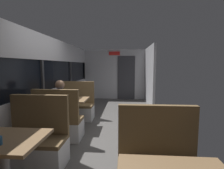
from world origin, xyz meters
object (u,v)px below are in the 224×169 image
dining_table_near_window (4,147)px  bench_mid_window_facing_end (59,124)px  bench_mid_window_facing_entry (77,108)px  dining_table_mid_window (69,103)px  bench_near_window_facing_entry (36,145)px  seated_passenger (60,114)px

dining_table_near_window → bench_mid_window_facing_end: bench_mid_window_facing_end is taller
bench_mid_window_facing_entry → dining_table_mid_window: bearing=-90.0°
dining_table_mid_window → bench_mid_window_facing_end: size_ratio=0.82×
dining_table_mid_window → bench_mid_window_facing_end: bench_mid_window_facing_end is taller
bench_near_window_facing_entry → bench_mid_window_facing_entry: 2.37m
dining_table_near_window → bench_mid_window_facing_entry: 3.08m
bench_mid_window_facing_entry → seated_passenger: size_ratio=0.87×
bench_near_window_facing_entry → dining_table_mid_window: size_ratio=1.22×
bench_near_window_facing_entry → dining_table_near_window: bearing=-90.0°
bench_near_window_facing_entry → bench_mid_window_facing_end: bearing=90.0°
dining_table_near_window → bench_near_window_facing_entry: 0.77m
bench_near_window_facing_entry → seated_passenger: size_ratio=0.87×
bench_mid_window_facing_end → dining_table_near_window: bearing=-90.0°
seated_passenger → dining_table_mid_window: bearing=90.0°
dining_table_near_window → seated_passenger: seated_passenger is taller
dining_table_mid_window → seated_passenger: (0.00, -0.63, -0.10)m
bench_mid_window_facing_entry → bench_mid_window_facing_end: bearing=-90.0°
bench_mid_window_facing_end → bench_mid_window_facing_entry: same height
dining_table_near_window → bench_mid_window_facing_end: (0.00, 1.67, -0.31)m
dining_table_near_window → bench_mid_window_facing_entry: bearing=90.0°
dining_table_near_window → seated_passenger: 1.74m
bench_near_window_facing_entry → seated_passenger: bearing=90.0°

